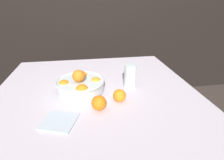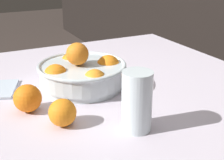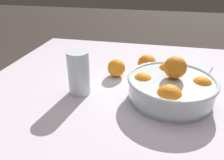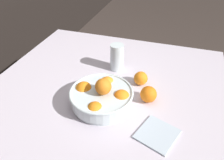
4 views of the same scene
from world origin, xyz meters
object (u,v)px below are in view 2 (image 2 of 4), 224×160
Objects in this scene: juice_glass at (136,105)px; orange_loose_front at (27,98)px; orange_loose_near_bowl at (62,113)px; fruit_bowl at (82,73)px.

orange_loose_front is (-0.22, -0.21, -0.03)m from juice_glass.
orange_loose_front is at bearing -153.32° from orange_loose_near_bowl.
orange_loose_near_bowl is at bearing 26.68° from orange_loose_front.
orange_loose_near_bowl is at bearing -33.21° from fruit_bowl.
juice_glass is at bearing 57.57° from orange_loose_near_bowl.
fruit_bowl is 0.31m from juice_glass.
fruit_bowl is 4.03× the size of orange_loose_near_bowl.
juice_glass is 0.31m from orange_loose_front.
orange_loose_front is (-0.12, -0.06, 0.00)m from orange_loose_near_bowl.
juice_glass is 1.96× the size of orange_loose_front.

